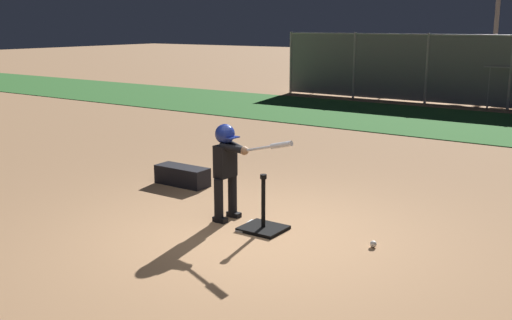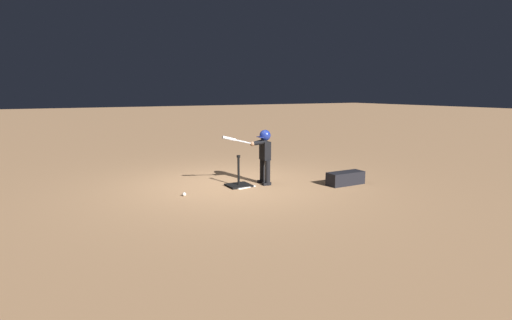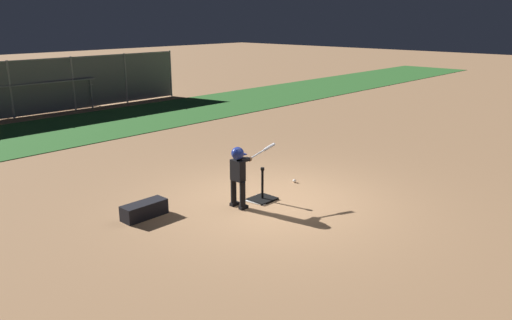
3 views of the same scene
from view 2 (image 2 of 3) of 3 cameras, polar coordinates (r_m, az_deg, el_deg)
The scene contains 6 objects.
ground_plane at distance 8.66m, azimuth -3.68°, elevation -3.55°, with size 90.00×90.00×0.00m, color #AD7F56.
home_plate at distance 8.53m, azimuth -2.12°, elevation -3.69°, with size 0.44×0.44×0.02m, color white.
batting_tee at distance 8.50m, azimuth -2.49°, elevation -3.26°, with size 0.49×0.44×0.67m.
batter_child at distance 8.58m, azimuth 1.07°, elevation 1.45°, with size 1.10×0.38×1.18m.
baseball at distance 7.84m, azimuth -10.21°, elevation -4.84°, with size 0.07×0.07×0.07m, color white.
equipment_bag at distance 8.86m, azimuth 12.66°, elevation -2.55°, with size 0.84×0.32×0.28m, color black.
Camera 2 is at (3.59, 7.63, 2.00)m, focal length 28.00 mm.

